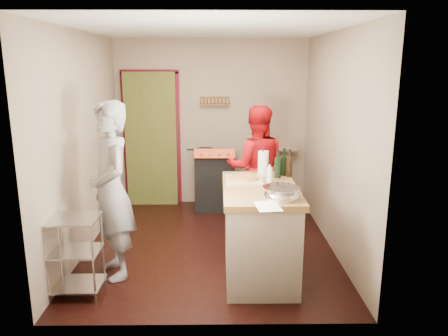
{
  "coord_description": "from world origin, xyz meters",
  "views": [
    {
      "loc": [
        0.12,
        -5.14,
        2.22
      ],
      "look_at": [
        0.18,
        0.0,
        0.99
      ],
      "focal_mm": 35.0,
      "sensor_mm": 36.0,
      "label": 1
    }
  ],
  "objects_px": {
    "island": "(260,229)",
    "person_stripe": "(112,191)",
    "stove": "(215,180)",
    "person_red": "(256,167)",
    "wire_shelving": "(75,252)"
  },
  "relations": [
    {
      "from": "island",
      "to": "person_stripe",
      "type": "relative_size",
      "value": 0.78
    },
    {
      "from": "stove",
      "to": "person_stripe",
      "type": "relative_size",
      "value": 0.54
    },
    {
      "from": "island",
      "to": "person_red",
      "type": "relative_size",
      "value": 0.87
    },
    {
      "from": "person_red",
      "to": "island",
      "type": "bearing_deg",
      "value": 89.71
    },
    {
      "from": "stove",
      "to": "island",
      "type": "distance_m",
      "value": 2.28
    },
    {
      "from": "wire_shelving",
      "to": "stove",
      "type": "bearing_deg",
      "value": 63.15
    },
    {
      "from": "wire_shelving",
      "to": "person_red",
      "type": "relative_size",
      "value": 0.48
    },
    {
      "from": "stove",
      "to": "wire_shelving",
      "type": "xyz_separation_m",
      "value": [
        -1.33,
        -2.62,
        -0.01
      ]
    },
    {
      "from": "wire_shelving",
      "to": "person_red",
      "type": "height_order",
      "value": "person_red"
    },
    {
      "from": "island",
      "to": "wire_shelving",
      "type": "bearing_deg",
      "value": -167.53
    },
    {
      "from": "wire_shelving",
      "to": "person_red",
      "type": "bearing_deg",
      "value": 44.12
    },
    {
      "from": "person_stripe",
      "to": "person_red",
      "type": "relative_size",
      "value": 1.11
    },
    {
      "from": "person_red",
      "to": "stove",
      "type": "bearing_deg",
      "value": -50.71
    },
    {
      "from": "island",
      "to": "person_stripe",
      "type": "xyz_separation_m",
      "value": [
        -1.54,
        0.01,
        0.42
      ]
    },
    {
      "from": "stove",
      "to": "person_stripe",
      "type": "distance_m",
      "value": 2.49
    }
  ]
}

